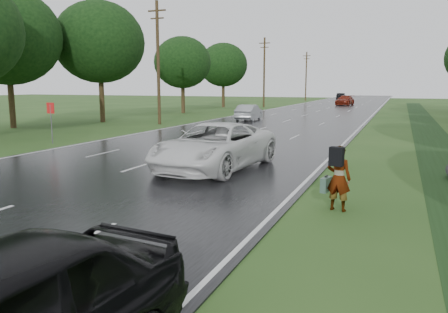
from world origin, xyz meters
The scene contains 18 objects.
road centered at (0.00, 45.00, 0.02)m, with size 14.00×180.00×0.04m, color black.
edge_stripe_east centered at (6.75, 45.00, 0.04)m, with size 0.12×180.00×0.01m, color silver.
edge_stripe_west centered at (-6.75, 45.00, 0.04)m, with size 0.12×180.00×0.01m, color silver.
center_line centered at (0.00, 45.00, 0.04)m, with size 0.12×180.00×0.01m, color silver.
drainage_ditch centered at (11.50, 18.71, 0.04)m, with size 2.20×120.00×0.56m.
road_sign centered at (-8.50, 12.00, 1.64)m, with size 0.50×0.06×2.30m.
utility_pole_mid centered at (-9.20, 25.00, 5.20)m, with size 1.60×0.26×10.00m.
utility_pole_far centered at (-9.20, 55.00, 5.20)m, with size 1.60×0.26×10.00m.
utility_pole_distant centered at (-9.20, 85.00, 5.20)m, with size 1.60×0.26×10.00m.
tree_west_c centered at (-15.00, 25.00, 6.92)m, with size 7.80×7.80×10.43m.
tree_west_d centered at (-14.20, 39.00, 5.82)m, with size 6.60×6.60×8.80m.
tree_west_e centered at (-18.00, 18.00, 6.83)m, with size 8.00×8.00×10.44m.
tree_west_f centered at (-14.80, 53.00, 6.14)m, with size 7.00×7.00×9.29m.
pedestrian centered at (8.18, 4.49, 0.89)m, with size 0.82×0.80×1.73m.
white_pickup centered at (3.00, 8.44, 0.93)m, with size 2.94×6.39×1.77m, color white.
silver_sedan centered at (-3.31, 31.02, 0.77)m, with size 1.54×4.42×1.46m, color #999DA1.
far_car_red centered at (1.11, 65.98, 0.82)m, with size 2.18×5.35×1.55m, color maroon.
far_car_dark centered at (-2.45, 89.15, 0.79)m, with size 1.59×4.55×1.50m, color black.
Camera 1 is at (9.61, -6.95, 3.28)m, focal length 35.00 mm.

